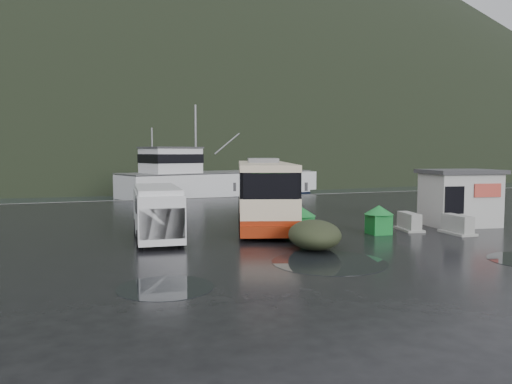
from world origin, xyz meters
name	(u,v)px	position (x,y,z in m)	size (l,w,h in m)	color
ground	(252,239)	(0.00, 0.00, 0.00)	(160.00, 160.00, 0.00)	black
harbor_water	(101,168)	(0.00, 110.00, 0.00)	(300.00, 180.00, 0.02)	black
quay_edge	(167,199)	(0.00, 20.00, 0.00)	(160.00, 0.60, 1.50)	#999993
headland	(105,160)	(10.00, 250.00, 0.00)	(780.00, 540.00, 570.00)	black
coach_bus	(263,223)	(2.33, 4.62, 0.00)	(3.05, 12.21, 3.45)	beige
white_van	(158,239)	(-3.83, 1.39, 0.00)	(1.90, 5.51, 2.30)	silver
waste_bin_left	(378,234)	(5.91, -0.76, 0.00)	(0.96, 0.96, 1.33)	#157A2D
waste_bin_right	(300,238)	(2.11, -0.38, 0.00)	(1.00, 1.00, 1.39)	#157A2D
dome_tent	(314,249)	(1.51, -2.94, 0.00)	(2.04, 2.86, 1.12)	#2B321E
ticket_kiosk	(459,225)	(11.33, 0.09, 0.00)	(3.67, 2.78, 2.87)	#B9B9B4
jersey_barrier_a	(457,234)	(9.32, -2.00, 0.00)	(0.88, 1.76, 0.88)	#999993
jersey_barrier_b	(409,230)	(7.91, -0.35, 0.00)	(0.85, 1.70, 0.85)	#999993
jersey_barrier_c	(456,234)	(9.29, -1.96, 0.00)	(0.80, 1.59, 0.80)	#999993
fishing_trawler	(220,189)	(7.06, 29.05, 0.00)	(24.34, 5.35, 9.74)	silver
puddles	(341,253)	(2.09, -3.95, 0.01)	(15.51, 13.57, 0.01)	black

